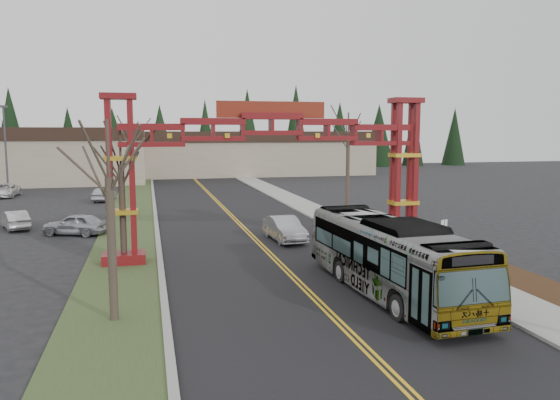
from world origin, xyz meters
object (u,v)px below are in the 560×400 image
object	(u,v)px
parked_car_near_b	(15,220)
bare_tree_median_near	(109,179)
barrel_mid	(410,236)
transit_bus	(390,257)
light_pole_far	(5,143)
barrel_north	(392,228)
silver_sedan	(285,229)
street_sign	(444,230)
retail_building_east	(248,152)
barrel_south	(426,245)
gateway_arch	(271,150)
bare_tree_median_far	(131,139)
parked_car_far_b	(5,190)
bare_tree_right_far	(348,138)
parked_car_far_a	(104,195)
bare_tree_median_mid	(121,167)
parked_car_near_a	(76,224)

from	to	relation	value
parked_car_near_b	bare_tree_median_near	bearing A→B (deg)	89.17
barrel_mid	transit_bus	bearing A→B (deg)	-121.20
light_pole_far	barrel_north	distance (m)	46.57
silver_sedan	street_sign	world-z (taller)	street_sign
parked_car_near_b	barrel_north	bearing A→B (deg)	140.49
retail_building_east	barrel_south	xyz separation A→B (m)	(-1.17, -63.28, -3.03)
gateway_arch	street_sign	xyz separation A→B (m)	(9.39, -2.31, -4.50)
bare_tree_median_near	bare_tree_median_far	distance (m)	27.99
bare_tree_median_far	barrel_south	distance (m)	26.98
parked_car_far_b	bare_tree_right_far	size ratio (longest dim) A/B	0.60
parked_car_far_b	street_sign	world-z (taller)	street_sign
parked_car_far_a	barrel_north	world-z (taller)	parked_car_far_a
barrel_south	barrel_mid	world-z (taller)	barrel_south
gateway_arch	street_sign	world-z (taller)	gateway_arch
bare_tree_right_far	barrel_north	world-z (taller)	bare_tree_right_far
bare_tree_median_near	barrel_mid	world-z (taller)	bare_tree_median_near
barrel_south	light_pole_far	bearing A→B (deg)	128.23
bare_tree_median_far	barrel_south	size ratio (longest dim) A/B	8.88
retail_building_east	bare_tree_median_near	xyz separation A→B (m)	(-18.00, -70.99, 1.75)
silver_sedan	bare_tree_median_near	size ratio (longest dim) A/B	0.63
parked_car_far_b	bare_tree_median_near	bearing A→B (deg)	-71.40
gateway_arch	light_pole_far	xyz separation A→B (m)	(-22.22, 38.09, -0.25)
light_pole_far	street_sign	size ratio (longest dim) A/B	4.80
street_sign	barrel_north	size ratio (longest dim) A/B	2.22
bare_tree_median_mid	bare_tree_median_near	bearing A→B (deg)	-90.00
bare_tree_median_near	barrel_mid	bearing A→B (deg)	31.52
bare_tree_median_mid	barrel_south	xyz separation A→B (m)	(16.83, -1.40, -4.68)
gateway_arch	bare_tree_median_mid	distance (m)	8.04
parked_car_near_a	street_sign	bearing A→B (deg)	84.40
parked_car_near_b	parked_car_far_a	distance (m)	16.00
parked_car_near_a	street_sign	size ratio (longest dim) A/B	2.11
street_sign	transit_bus	bearing A→B (deg)	-135.34
silver_sedan	street_sign	bearing A→B (deg)	-44.03
barrel_mid	bare_tree_median_far	bearing A→B (deg)	134.85
silver_sedan	street_sign	xyz separation A→B (m)	(7.62, -6.31, 0.71)
bare_tree_median_near	parked_car_near_b	bearing A→B (deg)	110.25
parked_car_near_b	bare_tree_median_mid	world-z (taller)	bare_tree_median_mid
retail_building_east	parked_car_far_b	distance (m)	42.34
gateway_arch	parked_car_far_b	xyz separation A→B (m)	(-21.63, 33.94, -5.27)
bare_tree_median_near	light_pole_far	bearing A→B (deg)	106.79
barrel_south	barrel_north	bearing A→B (deg)	84.95
gateway_arch	bare_tree_median_far	world-z (taller)	gateway_arch
parked_car_far_a	parked_car_far_b	bearing A→B (deg)	-17.27
bare_tree_median_near	light_pole_far	xyz separation A→B (m)	(-14.22, 47.13, 0.46)
parked_car_near_a	bare_tree_median_near	xyz separation A→B (m)	(3.52, -18.32, 4.52)
silver_sedan	barrel_north	world-z (taller)	silver_sedan
parked_car_far_a	bare_tree_median_far	world-z (taller)	bare_tree_median_far
parked_car_near_b	bare_tree_median_mid	distance (m)	15.60
light_pole_far	retail_building_east	bearing A→B (deg)	36.52
gateway_arch	barrel_north	bearing A→B (deg)	24.45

